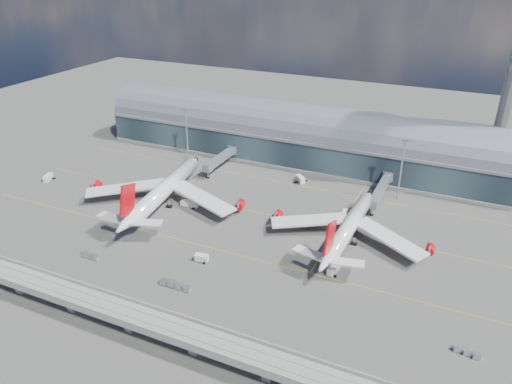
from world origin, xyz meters
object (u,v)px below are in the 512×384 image
at_px(cargo_train_1, 175,285).
at_px(cargo_train_0, 90,256).
at_px(airliner_left, 163,191).
at_px(cargo_train_2, 467,352).
at_px(service_truck_2, 190,204).
at_px(service_truck_4, 345,214).
at_px(floodlight_mast_left, 187,133).
at_px(service_truck_3, 334,270).
at_px(floodlight_mast_right, 401,168).
at_px(airliner_right, 349,228).
at_px(service_truck_5, 300,179).
at_px(service_truck_0, 48,178).
at_px(service_truck_1, 202,258).

bearing_deg(cargo_train_1, cargo_train_0, 87.06).
relative_size(airliner_left, cargo_train_2, 10.10).
xyz_separation_m(service_truck_2, service_truck_4, (58.20, 17.90, -0.07)).
bearing_deg(service_truck_4, floodlight_mast_left, 153.85).
relative_size(service_truck_2, service_truck_3, 1.27).
xyz_separation_m(floodlight_mast_right, cargo_train_0, (-83.68, -87.40, -12.80)).
bearing_deg(airliner_right, airliner_left, -175.68).
height_order(floodlight_mast_left, service_truck_5, floodlight_mast_left).
height_order(airliner_right, cargo_train_0, airliner_right).
xyz_separation_m(service_truck_2, service_truck_3, (64.96, -19.71, -0.00)).
xyz_separation_m(airliner_left, service_truck_0, (-59.73, -1.71, -4.73)).
height_order(floodlight_mast_right, airliner_left, floodlight_mast_right).
distance_m(airliner_left, service_truck_5, 60.40).
height_order(floodlight_mast_left, cargo_train_1, floodlight_mast_left).
distance_m(airliner_left, cargo_train_2, 121.92).
xyz_separation_m(service_truck_4, cargo_train_0, (-68.58, -63.15, -0.42)).
bearing_deg(service_truck_0, service_truck_5, 1.40).
bearing_deg(cargo_train_1, cargo_train_2, -84.91).
xyz_separation_m(floodlight_mast_left, cargo_train_2, (132.40, -81.82, -12.85)).
distance_m(floodlight_mast_right, cargo_train_1, 102.65).
relative_size(service_truck_5, cargo_train_2, 0.86).
bearing_deg(floodlight_mast_right, service_truck_0, -161.99).
bearing_deg(service_truck_1, cargo_train_2, -104.10).
distance_m(service_truck_3, cargo_train_0, 79.56).
distance_m(floodlight_mast_left, airliner_right, 99.39).
bearing_deg(airliner_left, floodlight_mast_left, 101.37).
bearing_deg(service_truck_0, airliner_left, -20.70).
relative_size(service_truck_1, cargo_train_1, 0.43).
distance_m(floodlight_mast_left, service_truck_5, 59.70).
bearing_deg(cargo_train_2, cargo_train_1, 85.84).
distance_m(service_truck_3, service_truck_4, 38.21).
bearing_deg(cargo_train_1, service_truck_2, 27.03).
distance_m(floodlight_mast_left, service_truck_3, 111.26).
distance_m(airliner_right, service_truck_4, 17.56).
relative_size(airliner_left, service_truck_1, 14.92).
distance_m(service_truck_3, cargo_train_1, 49.21).
relative_size(floodlight_mast_left, floodlight_mast_right, 1.00).
bearing_deg(floodlight_mast_right, airliner_left, -151.78).
distance_m(floodlight_mast_left, service_truck_2, 51.38).
bearing_deg(floodlight_mast_left, cargo_train_1, -60.36).
bearing_deg(cargo_train_1, floodlight_mast_right, -28.97).
bearing_deg(service_truck_3, cargo_train_2, -14.34).
height_order(floodlight_mast_right, cargo_train_0, floodlight_mast_right).
height_order(service_truck_3, service_truck_4, service_truck_3).
relative_size(airliner_left, cargo_train_0, 9.66).
xyz_separation_m(floodlight_mast_right, service_truck_5, (-41.58, -1.84, -12.16)).
bearing_deg(service_truck_3, service_truck_4, 111.96).
xyz_separation_m(floodlight_mast_right, cargo_train_2, (32.40, -81.82, -12.85)).
distance_m(floodlight_mast_left, service_truck_4, 89.16).
bearing_deg(floodlight_mast_right, airliner_right, -103.41).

